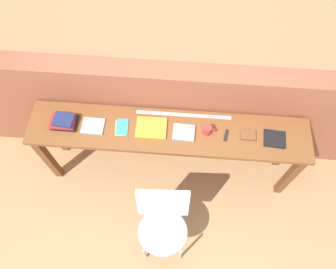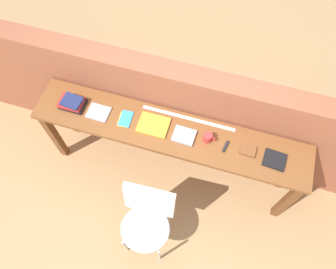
# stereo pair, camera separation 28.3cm
# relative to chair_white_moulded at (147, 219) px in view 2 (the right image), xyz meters

# --- Properties ---
(ground_plane) EXTENTS (40.00, 40.00, 0.00)m
(ground_plane) POSITION_rel_chair_white_moulded_xyz_m (-0.01, 0.42, -0.53)
(ground_plane) COLOR tan
(brick_wall_back) EXTENTS (6.00, 0.20, 1.29)m
(brick_wall_back) POSITION_rel_chair_white_moulded_xyz_m (-0.01, 1.06, 0.12)
(brick_wall_back) COLOR #935138
(brick_wall_back) RESTS_ON ground
(sideboard) EXTENTS (2.50, 0.44, 0.88)m
(sideboard) POSITION_rel_chair_white_moulded_xyz_m (-0.01, 0.72, 0.21)
(sideboard) COLOR brown
(sideboard) RESTS_ON ground
(chair_white_moulded) EXTENTS (0.46, 0.47, 0.89)m
(chair_white_moulded) POSITION_rel_chair_white_moulded_xyz_m (0.00, 0.00, 0.00)
(chair_white_moulded) COLOR white
(chair_white_moulded) RESTS_ON ground
(book_stack_leftmost) EXTENTS (0.23, 0.17, 0.08)m
(book_stack_leftmost) POSITION_rel_chair_white_moulded_xyz_m (-0.93, 0.72, 0.39)
(book_stack_leftmost) COLOR black
(book_stack_leftmost) RESTS_ON sideboard
(magazine_cycling) EXTENTS (0.20, 0.17, 0.01)m
(magazine_cycling) POSITION_rel_chair_white_moulded_xyz_m (-0.68, 0.71, 0.36)
(magazine_cycling) COLOR #9E9EA3
(magazine_cycling) RESTS_ON sideboard
(pamphlet_pile_colourful) EXTENTS (0.12, 0.18, 0.01)m
(pamphlet_pile_colourful) POSITION_rel_chair_white_moulded_xyz_m (-0.42, 0.72, 0.36)
(pamphlet_pile_colourful) COLOR #E5334C
(pamphlet_pile_colourful) RESTS_ON sideboard
(book_open_centre) EXTENTS (0.27, 0.21, 0.02)m
(book_open_centre) POSITION_rel_chair_white_moulded_xyz_m (-0.16, 0.73, 0.36)
(book_open_centre) COLOR gold
(book_open_centre) RESTS_ON sideboard
(book_grey_hardcover) EXTENTS (0.20, 0.16, 0.02)m
(book_grey_hardcover) POSITION_rel_chair_white_moulded_xyz_m (0.13, 0.70, 0.37)
(book_grey_hardcover) COLOR #9E9EA3
(book_grey_hardcover) RESTS_ON sideboard
(mug) EXTENTS (0.11, 0.08, 0.09)m
(mug) POSITION_rel_chair_white_moulded_xyz_m (0.33, 0.73, 0.40)
(mug) COLOR red
(mug) RESTS_ON sideboard
(multitool_folded) EXTENTS (0.04, 0.11, 0.02)m
(multitool_folded) POSITION_rel_chair_white_moulded_xyz_m (0.49, 0.71, 0.36)
(multitool_folded) COLOR black
(multitool_folded) RESTS_ON sideboard
(leather_journal_brown) EXTENTS (0.13, 0.10, 0.02)m
(leather_journal_brown) POSITION_rel_chair_white_moulded_xyz_m (0.68, 0.72, 0.37)
(leather_journal_brown) COLOR brown
(leather_journal_brown) RESTS_ON sideboard
(book_repair_rightmost) EXTENTS (0.19, 0.17, 0.02)m
(book_repair_rightmost) POSITION_rel_chair_white_moulded_xyz_m (0.91, 0.70, 0.37)
(book_repair_rightmost) COLOR black
(book_repair_rightmost) RESTS_ON sideboard
(ruler_metal_back_edge) EXTENTS (0.86, 0.03, 0.00)m
(ruler_metal_back_edge) POSITION_rel_chair_white_moulded_xyz_m (0.12, 0.89, 0.35)
(ruler_metal_back_edge) COLOR silver
(ruler_metal_back_edge) RESTS_ON sideboard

